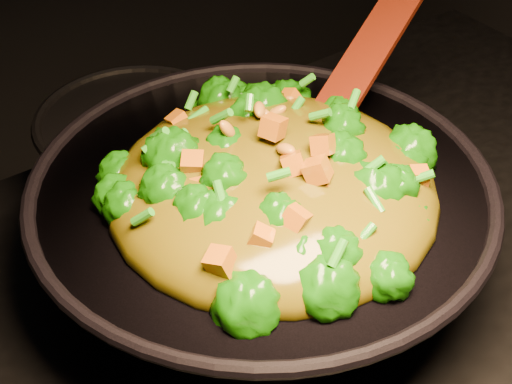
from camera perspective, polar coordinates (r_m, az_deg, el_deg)
wok at (r=0.83m, az=0.40°, el=-3.01°), size 0.50×0.50×0.13m
stir_fry at (r=0.74m, az=1.27°, el=2.94°), size 0.33×0.33×0.11m
spatula at (r=0.86m, az=6.78°, el=7.82°), size 0.28×0.14×0.12m
back_pot at (r=0.95m, az=-8.47°, el=2.38°), size 0.25×0.25×0.13m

